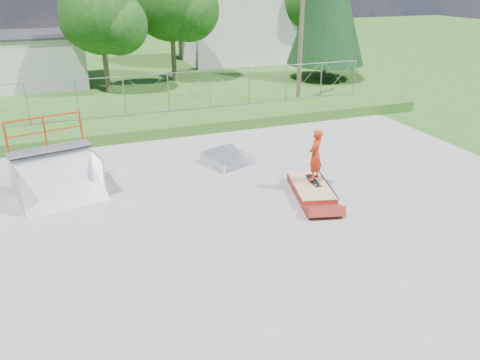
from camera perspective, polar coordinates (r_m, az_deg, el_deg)
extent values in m
plane|color=#2B5C1A|center=(13.11, 1.84, -5.19)|extent=(120.00, 120.00, 0.00)
cube|color=gray|center=(13.10, 1.84, -5.11)|extent=(20.00, 16.00, 0.04)
cube|color=#2B5C1A|center=(21.45, -7.95, 6.93)|extent=(24.00, 3.00, 0.50)
cube|color=maroon|center=(14.86, 8.65, -1.16)|extent=(1.58, 2.42, 0.31)
cube|color=tan|center=(14.79, 8.69, -0.57)|extent=(1.60, 2.44, 0.02)
cube|color=black|center=(14.94, 8.95, -0.12)|extent=(0.25, 0.80, 0.13)
imported|color=red|center=(14.64, 9.15, 2.77)|extent=(0.70, 0.65, 1.61)
cube|color=silver|center=(39.18, -0.57, 17.97)|extent=(8.00, 6.00, 5.00)
cylinder|color=brown|center=(25.67, 7.50, 18.21)|extent=(0.24, 0.24, 8.00)
cylinder|color=brown|center=(29.15, -15.97, 12.63)|extent=(0.30, 0.30, 2.45)
sphere|color=#133E10|center=(28.76, -16.71, 18.85)|extent=(4.48, 4.48, 4.48)
sphere|color=#133E10|center=(28.34, -14.69, 17.86)|extent=(3.36, 3.36, 3.36)
cylinder|color=brown|center=(31.76, -8.08, 14.44)|extent=(0.30, 0.30, 2.80)
sphere|color=#133E10|center=(31.04, -6.29, 19.90)|extent=(3.84, 3.84, 3.84)
cylinder|color=brown|center=(39.53, 7.59, 16.09)|extent=(0.30, 0.30, 2.62)
sphere|color=#133E10|center=(39.18, 9.49, 20.06)|extent=(3.60, 3.60, 3.60)
cylinder|color=brown|center=(40.08, -7.18, 15.83)|extent=(0.30, 0.30, 2.10)
sphere|color=#133E10|center=(39.82, -7.39, 19.73)|extent=(3.84, 3.84, 3.84)
sphere|color=#133E10|center=(39.57, -6.10, 19.06)|extent=(2.88, 2.88, 2.88)
cylinder|color=brown|center=(32.63, 10.19, 13.12)|extent=(0.28, 0.28, 1.20)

